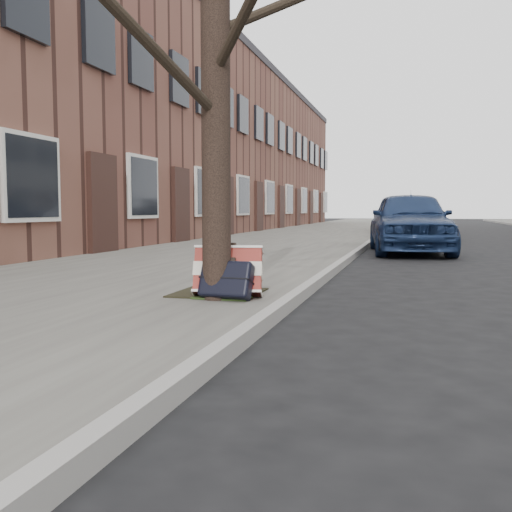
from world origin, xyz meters
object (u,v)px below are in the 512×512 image
(street_tree, at_px, (215,35))
(suitcase_red, at_px, (228,272))
(car_near_front, at_px, (409,222))
(suitcase_navy, at_px, (226,279))
(car_near_mid, at_px, (414,219))

(street_tree, distance_m, suitcase_red, 2.23)
(suitcase_red, height_order, car_near_front, car_near_front)
(car_near_front, bearing_deg, suitcase_navy, -107.51)
(suitcase_red, distance_m, car_near_front, 8.27)
(street_tree, distance_m, suitcase_navy, 2.28)
(suitcase_red, height_order, suitcase_navy, suitcase_red)
(street_tree, relative_size, car_near_front, 1.19)
(car_near_front, xyz_separation_m, car_near_mid, (0.09, 5.65, -0.04))
(street_tree, bearing_deg, car_near_front, 78.21)
(car_near_mid, bearing_deg, street_tree, -103.00)
(car_near_front, distance_m, car_near_mid, 5.66)
(suitcase_red, bearing_deg, suitcase_navy, -89.79)
(suitcase_red, bearing_deg, car_near_front, 66.82)
(suitcase_red, relative_size, car_near_front, 0.16)
(street_tree, distance_m, car_near_front, 8.61)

